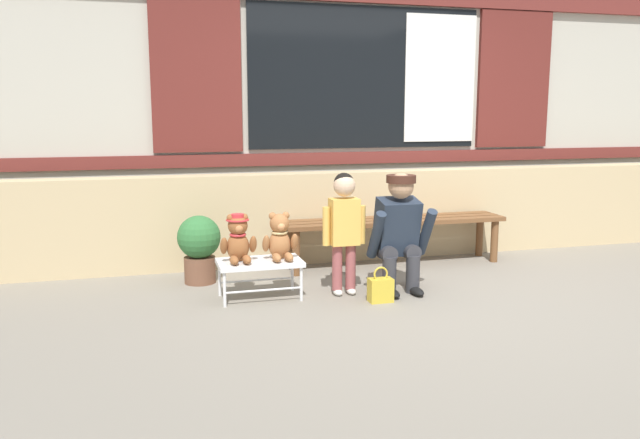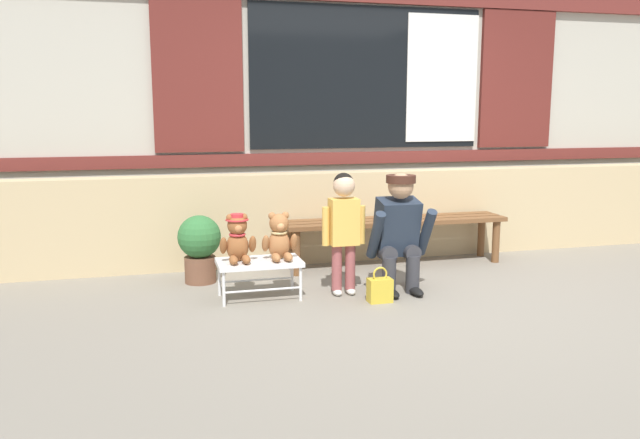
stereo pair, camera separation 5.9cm
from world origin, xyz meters
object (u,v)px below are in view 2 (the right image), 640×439
Objects in this scene: teddy_bear_with_hat at (238,239)px; adult_crouching at (399,232)px; child_standing at (344,220)px; wooden_bench_long at (395,226)px; teddy_bear_plain at (279,238)px; potted_plant at (200,245)px; handbag_on_ground at (380,290)px; small_display_bench at (259,264)px.

teddy_bear_with_hat is 0.38× the size of adult_crouching.
adult_crouching is at bearing -2.39° from child_standing.
teddy_bear_plain is (-1.24, -0.74, 0.09)m from wooden_bench_long.
child_standing is at bearing -4.47° from teddy_bear_with_hat.
adult_crouching is at bearing -4.94° from teddy_bear_plain.
teddy_bear_with_hat reaches higher than wooden_bench_long.
adult_crouching is 1.67× the size of potted_plant.
teddy_bear_with_hat is 0.65m from potted_plant.
potted_plant is (-1.06, 0.65, -0.27)m from child_standing.
teddy_bear_with_hat is 0.64× the size of potted_plant.
wooden_bench_long is 1.73m from teddy_bear_with_hat.
teddy_bear_with_hat is at bearing 161.86° from handbag_on_ground.
wooden_bench_long is 0.88m from adult_crouching.
child_standing reaches higher than wooden_bench_long.
teddy_bear_with_hat is 0.32m from teddy_bear_plain.
adult_crouching is (1.27, -0.08, 0.01)m from teddy_bear_with_hat.
wooden_bench_long is at bearing 27.88° from small_display_bench.
teddy_bear_plain is 0.38× the size of adult_crouching.
small_display_bench is at bearing 158.89° from handbag_on_ground.
child_standing is (0.82, -0.06, 0.12)m from teddy_bear_with_hat.
child_standing reaches higher than adult_crouching.
wooden_bench_long is 2.21× the size of adult_crouching.
wooden_bench_long is 1.59m from small_display_bench.
potted_plant reaches higher than small_display_bench.
child_standing reaches higher than small_display_bench.
wooden_bench_long is 2.19× the size of child_standing.
small_display_bench is 1.76× the size of teddy_bear_with_hat.
teddy_bear_plain is at bearing -149.20° from wooden_bench_long.
small_display_bench is 1.76× the size of teddy_bear_plain.
teddy_bear_with_hat is at bearing 176.27° from adult_crouching.
wooden_bench_long is 5.78× the size of teddy_bear_plain.
handbag_on_ground is (-0.25, -0.25, -0.38)m from adult_crouching.
teddy_bear_with_hat is (-0.16, 0.00, 0.21)m from small_display_bench.
teddy_bear_plain is (0.32, -0.00, -0.01)m from teddy_bear_with_hat.
teddy_bear_with_hat is at bearing 179.23° from small_display_bench.
teddy_bear_with_hat is at bearing 179.87° from teddy_bear_plain.
handbag_on_ground is (0.21, -0.27, -0.50)m from child_standing.
teddy_bear_with_hat reaches higher than handbag_on_ground.
handbag_on_ground is at bearing -18.14° from teddy_bear_with_hat.
teddy_bear_plain is 0.52m from child_standing.
handbag_on_ground is 0.48× the size of potted_plant.
teddy_bear_plain is at bearing 0.51° from small_display_bench.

